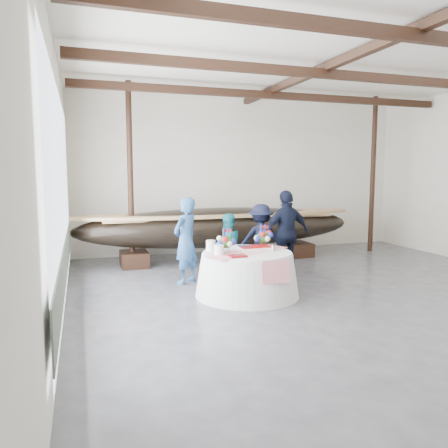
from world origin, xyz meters
name	(u,v)px	position (x,y,z in m)	size (l,w,h in m)	color
floor	(366,306)	(0.00, 0.00, 0.00)	(10.00, 12.00, 0.01)	#3D3D42
wall_back	(244,175)	(0.00, 6.00, 2.25)	(10.00, 0.02, 4.50)	silver
wall_left	(54,178)	(-5.00, 0.00, 2.25)	(0.02, 12.00, 4.50)	silver
ceiling	(376,38)	(0.00, 0.00, 4.50)	(10.00, 12.00, 0.01)	white
pavilion_structure	(347,80)	(0.00, 0.79, 4.00)	(9.80, 11.76, 4.50)	black
open_bay	(62,205)	(-4.95, 1.00, 1.83)	(0.03, 7.00, 3.20)	silver
longboat_display	(221,227)	(-1.19, 4.59, 0.90)	(7.55, 1.51, 1.42)	black
banquet_table	(247,274)	(-1.72, 1.31, 0.42)	(1.97, 1.97, 0.84)	silver
tabletop_items	(244,243)	(-1.74, 1.44, 0.99)	(1.87, 1.32, 0.40)	red
guest_woman_blue	(186,240)	(-2.60, 2.61, 0.91)	(0.66, 0.43, 1.82)	#2A5489
guest_woman_teal	(227,247)	(-1.71, 2.54, 0.73)	(0.71, 0.55, 1.46)	teal
guest_man_left	(261,239)	(-0.78, 2.85, 0.81)	(1.04, 0.60, 1.62)	black
guest_man_right	(287,234)	(-0.31, 2.50, 0.97)	(1.14, 0.47, 1.94)	black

